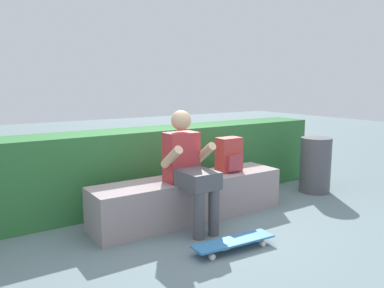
{
  "coord_description": "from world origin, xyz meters",
  "views": [
    {
      "loc": [
        -2.27,
        -3.05,
        1.5
      ],
      "look_at": [
        0.08,
        0.5,
        0.82
      ],
      "focal_mm": 36.19,
      "sensor_mm": 36.0,
      "label": 1
    }
  ],
  "objects_px": {
    "skateboard_near_person": "(234,242)",
    "trash_bin": "(315,165)",
    "bench_main": "(190,198)",
    "person_skater": "(189,165)",
    "backpack_on_bench": "(229,155)"
  },
  "relations": [
    {
      "from": "skateboard_near_person",
      "to": "trash_bin",
      "type": "xyz_separation_m",
      "value": [
        2.14,
        0.84,
        0.3
      ]
    },
    {
      "from": "bench_main",
      "to": "person_skater",
      "type": "xyz_separation_m",
      "value": [
        -0.16,
        -0.22,
        0.43
      ]
    },
    {
      "from": "skateboard_near_person",
      "to": "trash_bin",
      "type": "relative_size",
      "value": 1.07
    },
    {
      "from": "person_skater",
      "to": "backpack_on_bench",
      "type": "bearing_deg",
      "value": 16.89
    },
    {
      "from": "person_skater",
      "to": "skateboard_near_person",
      "type": "bearing_deg",
      "value": -87.15
    },
    {
      "from": "bench_main",
      "to": "person_skater",
      "type": "bearing_deg",
      "value": -126.22
    },
    {
      "from": "bench_main",
      "to": "skateboard_near_person",
      "type": "distance_m",
      "value": 0.94
    },
    {
      "from": "bench_main",
      "to": "skateboard_near_person",
      "type": "xyz_separation_m",
      "value": [
        -0.13,
        -0.91,
        -0.16
      ]
    },
    {
      "from": "person_skater",
      "to": "trash_bin",
      "type": "bearing_deg",
      "value": 4.04
    },
    {
      "from": "skateboard_near_person",
      "to": "trash_bin",
      "type": "height_order",
      "value": "trash_bin"
    },
    {
      "from": "bench_main",
      "to": "backpack_on_bench",
      "type": "height_order",
      "value": "backpack_on_bench"
    },
    {
      "from": "backpack_on_bench",
      "to": "bench_main",
      "type": "bearing_deg",
      "value": 179.0
    },
    {
      "from": "skateboard_near_person",
      "to": "trash_bin",
      "type": "bearing_deg",
      "value": 21.52
    },
    {
      "from": "bench_main",
      "to": "trash_bin",
      "type": "xyz_separation_m",
      "value": [
        2.01,
        -0.07,
        0.15
      ]
    },
    {
      "from": "skateboard_near_person",
      "to": "backpack_on_bench",
      "type": "height_order",
      "value": "backpack_on_bench"
    }
  ]
}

